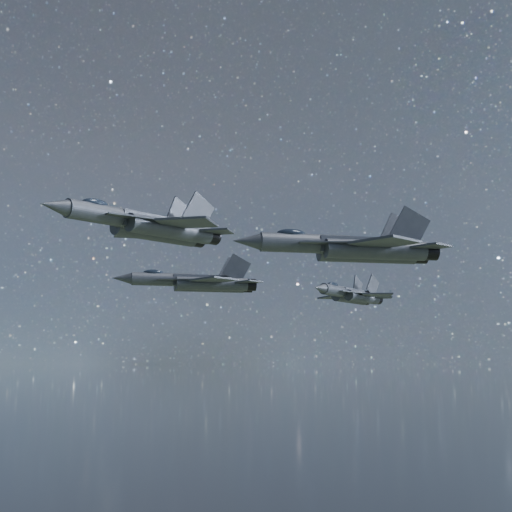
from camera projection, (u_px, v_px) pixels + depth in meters
jet_lead at (150, 225)px, 63.90m from camera, size 18.97×12.89×4.77m
jet_left at (199, 282)px, 92.65m from camera, size 19.35×12.98×4.89m
jet_right at (355, 248)px, 59.50m from camera, size 17.99×12.00×4.56m
jet_slot at (352, 295)px, 89.25m from camera, size 15.14×9.99×3.87m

